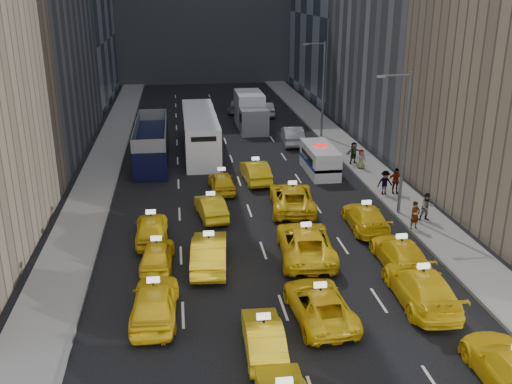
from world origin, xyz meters
TOP-DOWN VIEW (x-y plane):
  - ground at (0.00, 0.00)m, footprint 160.00×160.00m
  - sidewalk_west at (-10.50, 25.00)m, footprint 3.00×90.00m
  - sidewalk_east at (10.50, 25.00)m, footprint 3.00×90.00m
  - curb_west at (-9.05, 25.00)m, footprint 0.15×90.00m
  - curb_east at (9.05, 25.00)m, footprint 0.15×90.00m
  - streetlight_near at (9.18, 12.00)m, footprint 2.15×0.22m
  - streetlight_far at (9.18, 32.00)m, footprint 2.15×0.22m
  - taxi_4 at (-5.69, 1.90)m, footprint 2.18×4.96m
  - taxi_5 at (-1.38, -1.13)m, footprint 1.58×4.22m
  - taxi_6 at (1.39, 0.93)m, footprint 2.64×5.21m
  - taxi_7 at (6.30, 1.58)m, footprint 2.53×5.72m
  - taxi_8 at (-5.70, 6.85)m, footprint 1.88×4.15m
  - taxi_9 at (-3.04, 6.51)m, footprint 2.17×5.12m
  - taxi_10 at (2.12, 6.93)m, footprint 3.27×6.17m
  - taxi_11 at (6.71, 5.19)m, footprint 2.15×5.09m
  - taxi_12 at (-6.08, 10.15)m, footprint 1.90×4.56m
  - taxi_13 at (-2.53, 13.18)m, footprint 2.02×4.36m
  - taxi_14 at (2.78, 13.81)m, footprint 3.35×6.12m
  - taxi_15 at (6.50, 10.15)m, footprint 2.28×5.09m
  - taxi_16 at (-1.45, 18.00)m, footprint 1.84×4.24m
  - taxi_17 at (1.20, 19.77)m, footprint 1.91×4.82m
  - nypd_van at (6.44, 21.18)m, footprint 2.78×5.58m
  - double_decker at (-6.54, 26.11)m, footprint 3.48×11.28m
  - city_bus at (-2.46, 28.57)m, footprint 3.09×13.31m
  - box_truck at (3.05, 36.73)m, footprint 2.83×7.77m
  - misc_car_0 at (6.07, 29.98)m, footprint 2.23×5.20m
  - misc_car_1 at (-7.31, 38.77)m, footprint 2.77×5.86m
  - misc_car_2 at (2.58, 45.04)m, footprint 2.80×5.47m
  - misc_car_3 at (-1.91, 44.59)m, footprint 1.98×4.27m
  - misc_car_4 at (5.46, 42.57)m, footprint 1.77×4.68m
  - pedestrian_0 at (9.23, 9.33)m, footprint 0.72×0.56m
  - pedestrian_1 at (10.47, 10.50)m, footprint 0.87×0.50m
  - pedestrian_2 at (9.57, 15.33)m, footprint 1.14×0.53m
  - pedestrian_3 at (10.36, 15.45)m, footprint 1.12×0.61m
  - pedestrian_4 at (9.81, 21.39)m, footprint 0.81×0.53m
  - pedestrian_5 at (9.64, 22.76)m, footprint 1.71×0.99m

SIDE VIEW (x-z plane):
  - ground at x=0.00m, z-range 0.00..0.00m
  - sidewalk_west at x=-10.50m, z-range 0.00..0.15m
  - sidewalk_east at x=10.50m, z-range 0.00..0.15m
  - curb_west at x=-9.05m, z-range 0.00..0.18m
  - curb_east at x=9.05m, z-range 0.00..0.18m
  - taxi_5 at x=-1.38m, z-range 0.00..1.38m
  - taxi_8 at x=-5.70m, z-range 0.00..1.38m
  - taxi_13 at x=-2.53m, z-range 0.00..1.38m
  - taxi_6 at x=1.39m, z-range 0.00..1.41m
  - misc_car_3 at x=-1.91m, z-range 0.00..1.41m
  - taxi_16 at x=-1.45m, z-range 0.00..1.42m
  - taxi_15 at x=6.50m, z-range 0.00..1.45m
  - taxi_11 at x=6.71m, z-range 0.00..1.46m
  - misc_car_2 at x=2.58m, z-range 0.00..1.52m
  - misc_car_4 at x=5.46m, z-range 0.00..1.53m
  - taxi_12 at x=-6.08m, z-range 0.00..1.54m
  - taxi_17 at x=1.20m, z-range 0.00..1.56m
  - misc_car_1 at x=-7.31m, z-range 0.00..1.62m
  - taxi_14 at x=2.78m, z-range 0.00..1.63m
  - taxi_7 at x=6.30m, z-range 0.00..1.63m
  - taxi_9 at x=-3.04m, z-range 0.00..1.64m
  - taxi_10 at x=2.12m, z-range 0.00..1.65m
  - taxi_4 at x=-5.69m, z-range 0.00..1.66m
  - misc_car_0 at x=6.07m, z-range 0.00..1.66m
  - pedestrian_4 at x=9.81m, z-range 0.15..1.69m
  - pedestrian_2 at x=9.57m, z-range 0.15..1.87m
  - pedestrian_0 at x=9.23m, z-range 0.15..1.88m
  - pedestrian_1 at x=10.47m, z-range 0.15..1.91m
  - pedestrian_5 at x=9.64m, z-range 0.15..1.92m
  - nypd_van at x=6.44m, z-range -0.11..2.19m
  - pedestrian_3 at x=10.36m, z-range 0.15..1.98m
  - double_decker at x=-6.54m, z-range -0.02..3.21m
  - city_bus at x=-2.46m, z-range -0.01..3.41m
  - box_truck at x=3.05m, z-range -0.02..3.50m
  - streetlight_near at x=9.18m, z-range 0.42..9.42m
  - streetlight_far at x=9.18m, z-range 0.42..9.42m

